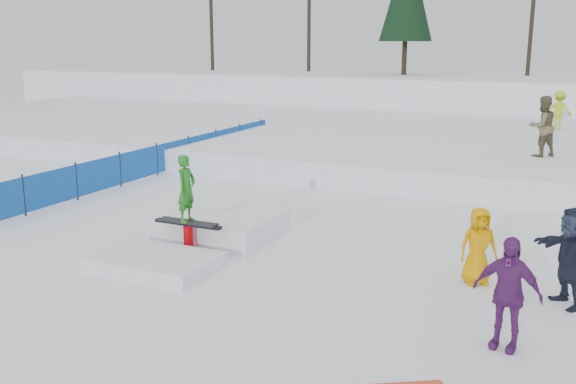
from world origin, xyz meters
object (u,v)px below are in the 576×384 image
at_px(spectator_yellow, 478,246).
at_px(spectator_dark, 571,257).
at_px(walker_ygreen, 559,110).
at_px(spectator_purple, 507,293).
at_px(walker_olive, 542,126).
at_px(jib_rail_feature, 203,231).
at_px(safety_fence, 157,159).

bearing_deg(spectator_yellow, spectator_dark, -44.15).
height_order(spectator_yellow, spectator_dark, spectator_dark).
relative_size(walker_ygreen, spectator_purple, 0.93).
bearing_deg(walker_olive, jib_rail_feature, 16.34).
relative_size(spectator_dark, jib_rail_feature, 0.40).
height_order(walker_ygreen, jib_rail_feature, walker_ygreen).
height_order(walker_olive, spectator_yellow, walker_olive).
bearing_deg(jib_rail_feature, spectator_yellow, 1.67).
bearing_deg(spectator_yellow, safety_fence, 123.40).
bearing_deg(walker_ygreen, spectator_yellow, 92.42).
bearing_deg(safety_fence, jib_rail_feature, -46.66).
bearing_deg(spectator_purple, walker_ygreen, 101.01).
height_order(walker_ygreen, spectator_yellow, walker_ygreen).
bearing_deg(jib_rail_feature, walker_olive, 58.93).
xyz_separation_m(safety_fence, spectator_purple, (12.15, -8.12, 0.31)).
distance_m(walker_ygreen, spectator_purple, 20.03).
relative_size(walker_olive, walker_ygreen, 1.21).
distance_m(spectator_purple, spectator_dark, 2.25).
height_order(spectator_purple, spectator_yellow, spectator_purple).
bearing_deg(walker_olive, spectator_purple, 49.47).
distance_m(safety_fence, walker_ygreen, 16.84).
relative_size(safety_fence, spectator_dark, 9.15).
relative_size(safety_fence, walker_ygreen, 10.02).
xyz_separation_m(walker_olive, spectator_purple, (0.45, -12.65, -0.91)).
height_order(walker_olive, spectator_dark, walker_olive).
xyz_separation_m(walker_olive, jib_rail_feature, (-6.22, -10.33, -1.47)).
bearing_deg(jib_rail_feature, safety_fence, 133.34).
relative_size(safety_fence, walker_olive, 8.25).
bearing_deg(safety_fence, walker_olive, 21.17).
bearing_deg(spectator_dark, walker_ygreen, 148.49).
distance_m(spectator_purple, spectator_yellow, 2.62).
relative_size(spectator_yellow, spectator_dark, 0.83).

